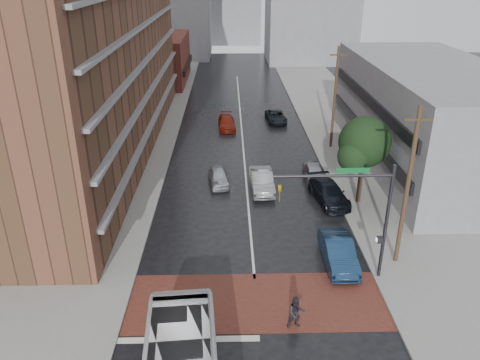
{
  "coord_description": "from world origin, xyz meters",
  "views": [
    {
      "loc": [
        -1.41,
        -19.95,
        16.74
      ],
      "look_at": [
        -0.7,
        8.84,
        3.5
      ],
      "focal_mm": 35.0,
      "sensor_mm": 36.0,
      "label": 1
    }
  ],
  "objects_px": {
    "car_travel_c": "(227,123)",
    "car_parked_far": "(315,174)",
    "car_travel_a": "(218,177)",
    "pedestrian_a": "(295,313)",
    "car_travel_b": "(262,181)",
    "pedestrian_b": "(296,312)",
    "suv_travel": "(276,117)",
    "car_parked_near": "(338,252)",
    "car_parked_mid": "(329,193)"
  },
  "relations": [
    {
      "from": "pedestrian_b",
      "to": "car_travel_b",
      "type": "relative_size",
      "value": 0.37
    },
    {
      "from": "car_travel_a",
      "to": "pedestrian_a",
      "type": "bearing_deg",
      "value": -84.13
    },
    {
      "from": "suv_travel",
      "to": "car_parked_near",
      "type": "height_order",
      "value": "car_parked_near"
    },
    {
      "from": "suv_travel",
      "to": "car_parked_near",
      "type": "distance_m",
      "value": 28.71
    },
    {
      "from": "pedestrian_a",
      "to": "pedestrian_b",
      "type": "relative_size",
      "value": 0.91
    },
    {
      "from": "car_travel_b",
      "to": "car_parked_mid",
      "type": "relative_size",
      "value": 0.95
    },
    {
      "from": "car_travel_c",
      "to": "suv_travel",
      "type": "height_order",
      "value": "car_travel_c"
    },
    {
      "from": "suv_travel",
      "to": "pedestrian_b",
      "type": "bearing_deg",
      "value": -97.78
    },
    {
      "from": "car_travel_c",
      "to": "car_parked_mid",
      "type": "xyz_separation_m",
      "value": [
        7.93,
        -18.2,
        0.08
      ]
    },
    {
      "from": "suv_travel",
      "to": "car_parked_far",
      "type": "height_order",
      "value": "car_parked_far"
    },
    {
      "from": "car_travel_b",
      "to": "car_parked_near",
      "type": "height_order",
      "value": "car_parked_near"
    },
    {
      "from": "pedestrian_a",
      "to": "car_parked_near",
      "type": "distance_m",
      "value": 6.41
    },
    {
      "from": "car_travel_a",
      "to": "suv_travel",
      "type": "height_order",
      "value": "car_travel_a"
    },
    {
      "from": "pedestrian_b",
      "to": "car_parked_far",
      "type": "distance_m",
      "value": 17.94
    },
    {
      "from": "car_parked_mid",
      "to": "suv_travel",
      "type": "bearing_deg",
      "value": 85.78
    },
    {
      "from": "pedestrian_b",
      "to": "car_travel_c",
      "type": "distance_m",
      "value": 32.2
    },
    {
      "from": "pedestrian_b",
      "to": "car_parked_near",
      "type": "height_order",
      "value": "pedestrian_b"
    },
    {
      "from": "car_parked_mid",
      "to": "car_parked_far",
      "type": "height_order",
      "value": "car_parked_mid"
    },
    {
      "from": "car_parked_mid",
      "to": "car_travel_a",
      "type": "bearing_deg",
      "value": 148.46
    },
    {
      "from": "car_travel_a",
      "to": "car_parked_near",
      "type": "bearing_deg",
      "value": -64.87
    },
    {
      "from": "suv_travel",
      "to": "car_travel_c",
      "type": "bearing_deg",
      "value": -163.27
    },
    {
      "from": "car_travel_b",
      "to": "pedestrian_b",
      "type": "bearing_deg",
      "value": -89.83
    },
    {
      "from": "suv_travel",
      "to": "car_parked_near",
      "type": "relative_size",
      "value": 0.93
    },
    {
      "from": "pedestrian_b",
      "to": "car_travel_b",
      "type": "xyz_separation_m",
      "value": [
        -0.65,
        15.96,
        -0.1
      ]
    },
    {
      "from": "pedestrian_b",
      "to": "car_travel_a",
      "type": "relative_size",
      "value": 0.47
    },
    {
      "from": "pedestrian_b",
      "to": "car_parked_far",
      "type": "bearing_deg",
      "value": 70.44
    },
    {
      "from": "pedestrian_a",
      "to": "car_parked_far",
      "type": "xyz_separation_m",
      "value": [
        3.98,
        17.44,
        -0.09
      ]
    },
    {
      "from": "car_travel_b",
      "to": "car_parked_near",
      "type": "relative_size",
      "value": 0.99
    },
    {
      "from": "car_travel_c",
      "to": "car_parked_far",
      "type": "distance_m",
      "value": 16.31
    },
    {
      "from": "car_travel_a",
      "to": "suv_travel",
      "type": "bearing_deg",
      "value": 61.46
    },
    {
      "from": "car_travel_a",
      "to": "car_parked_near",
      "type": "height_order",
      "value": "car_parked_near"
    },
    {
      "from": "suv_travel",
      "to": "car_parked_mid",
      "type": "height_order",
      "value": "car_parked_mid"
    },
    {
      "from": "car_parked_mid",
      "to": "car_parked_far",
      "type": "relative_size",
      "value": 1.2
    },
    {
      "from": "car_parked_far",
      "to": "car_parked_mid",
      "type": "bearing_deg",
      "value": -81.89
    },
    {
      "from": "pedestrian_a",
      "to": "car_parked_far",
      "type": "distance_m",
      "value": 17.89
    },
    {
      "from": "car_travel_c",
      "to": "car_parked_near",
      "type": "distance_m",
      "value": 27.38
    },
    {
      "from": "pedestrian_b",
      "to": "car_travel_c",
      "type": "height_order",
      "value": "pedestrian_b"
    },
    {
      "from": "car_parked_far",
      "to": "pedestrian_b",
      "type": "bearing_deg",
      "value": -101.71
    },
    {
      "from": "car_travel_a",
      "to": "car_travel_b",
      "type": "bearing_deg",
      "value": -26.31
    },
    {
      "from": "car_travel_b",
      "to": "car_parked_mid",
      "type": "bearing_deg",
      "value": -25.36
    },
    {
      "from": "pedestrian_a",
      "to": "car_parked_near",
      "type": "height_order",
      "value": "pedestrian_a"
    },
    {
      "from": "car_travel_b",
      "to": "suv_travel",
      "type": "bearing_deg",
      "value": 78.83
    },
    {
      "from": "car_travel_a",
      "to": "car_travel_b",
      "type": "distance_m",
      "value": 3.76
    },
    {
      "from": "car_parked_mid",
      "to": "car_parked_far",
      "type": "distance_m",
      "value": 3.73
    },
    {
      "from": "pedestrian_a",
      "to": "car_parked_mid",
      "type": "distance_m",
      "value": 14.45
    },
    {
      "from": "pedestrian_b",
      "to": "car_travel_b",
      "type": "height_order",
      "value": "pedestrian_b"
    },
    {
      "from": "pedestrian_b",
      "to": "car_travel_a",
      "type": "bearing_deg",
      "value": 96.88
    },
    {
      "from": "car_parked_far",
      "to": "car_travel_b",
      "type": "bearing_deg",
      "value": -160.52
    },
    {
      "from": "pedestrian_a",
      "to": "car_parked_far",
      "type": "relative_size",
      "value": 0.38
    },
    {
      "from": "car_parked_far",
      "to": "suv_travel",
      "type": "bearing_deg",
      "value": 96.7
    }
  ]
}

